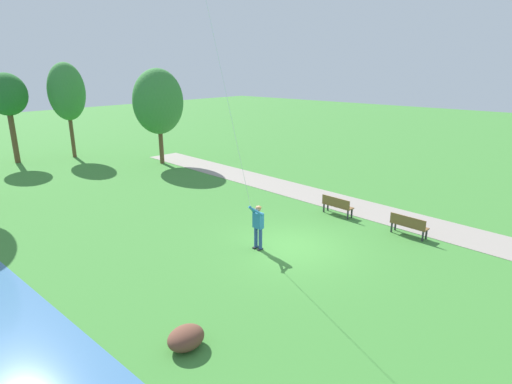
% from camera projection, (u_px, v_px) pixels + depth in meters
% --- Properties ---
extents(ground_plane, '(120.00, 120.00, 0.00)m').
position_uv_depth(ground_plane, '(293.00, 247.00, 16.10)').
color(ground_plane, '#3D7F33').
extents(walkway_path, '(4.55, 32.09, 0.02)m').
position_uv_depth(walkway_path, '(331.00, 200.00, 21.65)').
color(walkway_path, gray).
rests_on(walkway_path, ground).
extents(person_kite_flyer, '(0.62, 0.52, 1.83)m').
position_uv_depth(person_kite_flyer, '(258.00, 223.00, 15.59)').
color(person_kite_flyer, '#232328').
rests_on(person_kite_flyer, ground).
extents(park_bench_near_walkway, '(0.54, 1.53, 0.88)m').
position_uv_depth(park_bench_near_walkway, '(409.00, 224.00, 16.96)').
color(park_bench_near_walkway, brown).
rests_on(park_bench_near_walkway, ground).
extents(park_bench_far_walkway, '(0.54, 1.53, 0.88)m').
position_uv_depth(park_bench_far_walkway, '(337.00, 205.00, 19.36)').
color(park_bench_far_walkway, brown).
rests_on(park_bench_far_walkway, ground).
extents(tree_lakeside_near, '(3.65, 2.97, 6.55)m').
position_uv_depth(tree_lakeside_near, '(158.00, 102.00, 28.66)').
color(tree_lakeside_near, brown).
rests_on(tree_lakeside_near, ground).
extents(tree_lakeside_far, '(2.64, 2.87, 6.26)m').
position_uv_depth(tree_lakeside_far, '(7.00, 95.00, 28.73)').
color(tree_lakeside_far, brown).
rests_on(tree_lakeside_far, ground).
extents(tree_horizon_far, '(2.60, 2.63, 6.96)m').
position_uv_depth(tree_horizon_far, '(67.00, 92.00, 30.51)').
color(tree_horizon_far, brown).
rests_on(tree_horizon_far, ground).
extents(lakeside_shrub, '(0.97, 0.80, 0.55)m').
position_uv_depth(lakeside_shrub, '(186.00, 338.00, 10.26)').
color(lakeside_shrub, brown).
rests_on(lakeside_shrub, ground).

